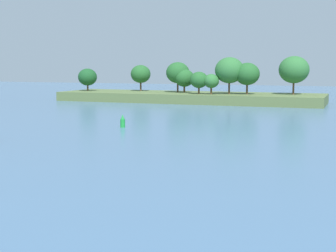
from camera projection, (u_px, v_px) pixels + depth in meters
treeline_island at (196, 89)px, 120.41m from camera, size 65.23×17.50×11.11m
channel_buoy_green at (123, 122)px, 71.35m from camera, size 0.70×0.70×1.90m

